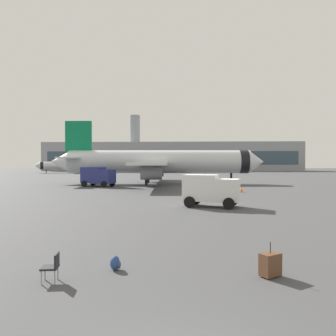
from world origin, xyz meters
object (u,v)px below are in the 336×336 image
safety_cone_mid (212,182)px  cargo_van (210,189)px  rolling_suitcase (270,264)px  safety_cone_near (241,189)px  airplane_taxiing (72,166)px  airplane_at_gate (158,162)px  service_truck (98,176)px  safety_cone_outer (210,182)px  safety_cone_far (221,182)px  gate_chair (52,266)px  traveller_backpack (115,263)px

safety_cone_mid → cargo_van: bearing=-95.0°
rolling_suitcase → safety_cone_near: bearing=81.9°
airplane_taxiing → cargo_van: airplane_taxiing is taller
airplane_at_gate → airplane_taxiing: bearing=121.3°
airplane_at_gate → safety_cone_near: (11.26, -14.79, -3.30)m
service_truck → safety_cone_near: service_truck is taller
airplane_taxiing → service_truck: size_ratio=4.41×
airplane_at_gate → safety_cone_mid: 9.66m
cargo_van → rolling_suitcase: 16.22m
airplane_taxiing → safety_cone_outer: bearing=-53.4°
safety_cone_near → safety_cone_outer: (-2.73, 13.65, -0.03)m
service_truck → safety_cone_outer: bearing=17.6°
airplane_at_gate → cargo_van: 28.77m
safety_cone_far → safety_cone_outer: size_ratio=0.92×
safety_cone_mid → gate_chair: size_ratio=0.77×
safety_cone_far → safety_cone_near: bearing=-88.1°
safety_cone_outer → traveller_backpack: bearing=-98.6°
airplane_taxiing → safety_cone_outer: (42.81, -57.64, -2.15)m
rolling_suitcase → gate_chair: (-6.67, -0.79, 0.11)m
safety_cone_near → traveller_backpack: bearing=-107.6°
safety_cone_near → rolling_suitcase: (-4.18, -29.32, 0.03)m
airplane_taxiing → safety_cone_mid: (43.31, -55.71, -2.15)m
airplane_at_gate → service_truck: (-8.43, -6.52, -2.05)m
airplane_taxiing → safety_cone_mid: airplane_taxiing is taller
safety_cone_far → gate_chair: size_ratio=0.70×
service_truck → safety_cone_far: service_truck is taller
airplane_taxiing → service_truck: bearing=-67.7°
service_truck → safety_cone_near: bearing=-22.8°
airplane_at_gate → safety_cone_far: airplane_at_gate is taller
safety_cone_mid → safety_cone_far: safety_cone_mid is taller
cargo_van → safety_cone_outer: 26.89m
safety_cone_near → safety_cone_mid: size_ratio=1.10×
gate_chair → airplane_at_gate: bearing=90.5°
safety_cone_near → safety_cone_mid: 15.74m
cargo_van → safety_cone_mid: cargo_van is taller
airplane_taxiing → safety_cone_mid: 70.60m
safety_cone_mid → traveller_backpack: (-6.96, -44.50, -0.10)m
safety_cone_far → rolling_suitcase: rolling_suitcase is taller
safety_cone_far → safety_cone_outer: 3.33m
rolling_suitcase → gate_chair: size_ratio=1.28×
airplane_at_gate → traveller_backpack: (2.07, -43.71, -3.42)m
airplane_taxiing → safety_cone_near: 84.62m
gate_chair → airplane_taxiing: bearing=108.9°
airplane_taxiing → traveller_backpack: bearing=-70.1°
airplane_taxiing → gate_chair: size_ratio=26.86×
service_truck → airplane_at_gate: bearing=37.7°
airplane_at_gate → service_truck: 10.85m
safety_cone_outer → traveller_backpack: 43.05m
safety_cone_near → gate_chair: gate_chair is taller
cargo_van → safety_cone_near: size_ratio=6.54×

